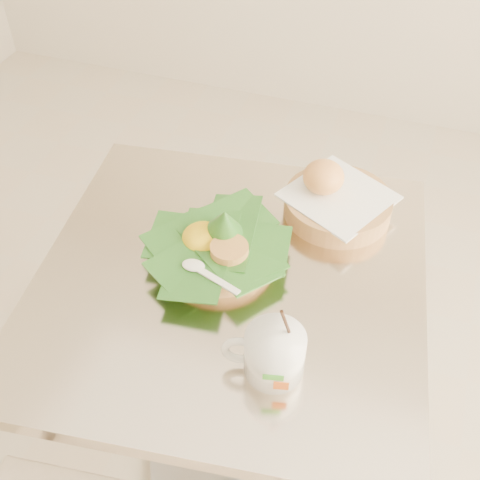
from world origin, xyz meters
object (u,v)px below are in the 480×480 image
(rice_basket, at_px, (218,243))
(coffee_mug, at_px, (273,353))
(cafe_table, at_px, (231,348))
(bread_basket, at_px, (335,200))

(rice_basket, height_order, coffee_mug, coffee_mug)
(cafe_table, height_order, coffee_mug, coffee_mug)
(bread_basket, relative_size, coffee_mug, 1.49)
(rice_basket, relative_size, bread_basket, 1.07)
(rice_basket, bearing_deg, bread_basket, 47.37)
(rice_basket, xyz_separation_m, bread_basket, (0.18, 0.19, -0.00))
(cafe_table, xyz_separation_m, bread_basket, (0.14, 0.23, 0.25))
(coffee_mug, bearing_deg, bread_basket, 88.36)
(bread_basket, height_order, coffee_mug, coffee_mug)
(cafe_table, distance_m, coffee_mug, 0.34)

